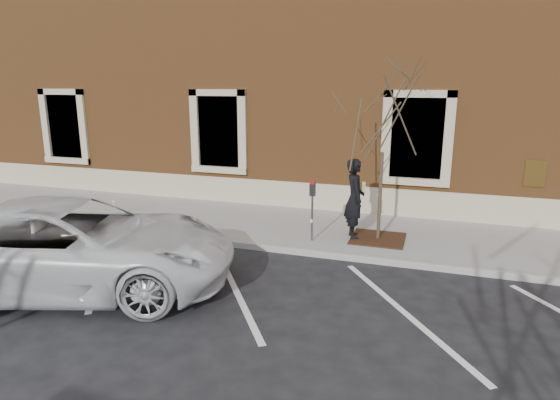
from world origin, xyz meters
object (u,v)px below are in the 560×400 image
(parking_meter, at_px, (312,200))
(white_truck, at_px, (71,246))
(sapling, at_px, (384,127))
(man, at_px, (355,199))

(parking_meter, relative_size, white_truck, 0.24)
(parking_meter, bearing_deg, sapling, 8.87)
(sapling, bearing_deg, man, -173.32)
(parking_meter, xyz_separation_m, white_truck, (-3.75, -3.79, -0.31))
(white_truck, bearing_deg, sapling, -68.78)
(parking_meter, height_order, sapling, sapling)
(man, distance_m, sapling, 1.84)
(man, height_order, sapling, sapling)
(parking_meter, relative_size, sapling, 0.38)
(sapling, bearing_deg, white_truck, -140.21)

